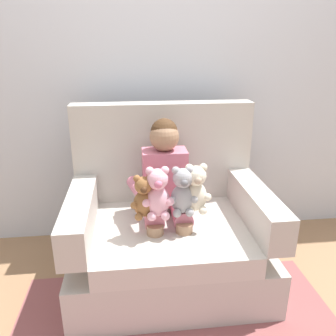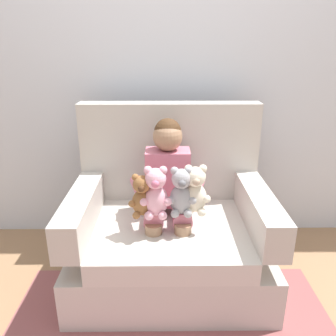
# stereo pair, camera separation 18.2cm
# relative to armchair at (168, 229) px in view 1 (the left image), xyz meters

# --- Properties ---
(ground_plane) EXTENTS (8.00, 8.00, 0.00)m
(ground_plane) POSITION_rel_armchair_xyz_m (0.00, -0.06, -0.32)
(ground_plane) COLOR #936D4C
(back_wall) EXTENTS (6.00, 0.10, 2.60)m
(back_wall) POSITION_rel_armchair_xyz_m (0.00, 0.61, 0.98)
(back_wall) COLOR silver
(back_wall) RESTS_ON ground
(armchair) EXTENTS (1.13, 0.85, 1.04)m
(armchair) POSITION_rel_armchair_xyz_m (0.00, 0.00, 0.00)
(armchair) COLOR #BCB7AD
(armchair) RESTS_ON ground
(seated_child) EXTENTS (0.45, 0.39, 0.82)m
(seated_child) POSITION_rel_armchair_xyz_m (-0.01, 0.01, 0.30)
(seated_child) COLOR #C66B7F
(seated_child) RESTS_ON armchair
(plush_cream) EXTENTS (0.16, 0.13, 0.28)m
(plush_cream) POSITION_rel_armchair_xyz_m (0.13, -0.16, 0.32)
(plush_cream) COLOR silver
(plush_cream) RESTS_ON armchair
(plush_pink) EXTENTS (0.17, 0.14, 0.28)m
(plush_pink) POSITION_rel_armchair_xyz_m (-0.08, -0.19, 0.33)
(plush_pink) COLOR #EAA8BC
(plush_pink) RESTS_ON armchair
(plush_brown) EXTENTS (0.14, 0.12, 0.24)m
(plush_brown) POSITION_rel_armchair_xyz_m (-0.15, -0.19, 0.31)
(plush_brown) COLOR brown
(plush_brown) RESTS_ON armchair
(plush_grey) EXTENTS (0.16, 0.13, 0.27)m
(plush_grey) POSITION_rel_armchair_xyz_m (0.06, -0.17, 0.32)
(plush_grey) COLOR #9E9EA3
(plush_grey) RESTS_ON armchair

